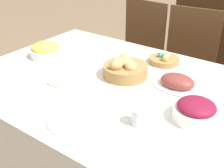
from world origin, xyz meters
name	(u,v)px	position (x,y,z in m)	size (l,w,h in m)	color
dining_table	(124,141)	(0.00, 0.00, 0.38)	(1.77, 1.15, 0.77)	silver
chair_far_left	(136,54)	(-0.49, 0.94, 0.52)	(0.45, 0.45, 0.98)	brown
chair_far_center	(185,66)	(-0.02, 0.94, 0.52)	(0.45, 0.45, 0.98)	brown
bread_basket	(125,69)	(-0.06, 0.09, 0.82)	(0.25, 0.25, 0.12)	#9E7542
egg_basket	(164,59)	(0.04, 0.39, 0.79)	(0.19, 0.19, 0.08)	#9E7542
ham_platter	(177,83)	(0.23, 0.15, 0.79)	(0.28, 0.20, 0.08)	white
pineapple_bowl	(46,50)	(-0.64, 0.03, 0.81)	(0.21, 0.21, 0.10)	silver
beet_salad_bowl	(196,111)	(0.42, -0.08, 0.81)	(0.20, 0.20, 0.10)	white
dinner_plate	(75,120)	(0.00, -0.40, 0.77)	(0.25, 0.25, 0.01)	white
fork	(52,110)	(-0.15, -0.40, 0.77)	(0.01, 0.17, 0.00)	silver
knife	(102,133)	(0.15, -0.40, 0.77)	(0.01, 0.17, 0.00)	silver
spoon	(108,136)	(0.18, -0.40, 0.77)	(0.01, 0.17, 0.00)	silver
drinking_cup	(139,117)	(0.23, -0.25, 0.81)	(0.07, 0.07, 0.08)	silver
butter_dish	(59,83)	(-0.29, -0.21, 0.79)	(0.10, 0.06, 0.03)	white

